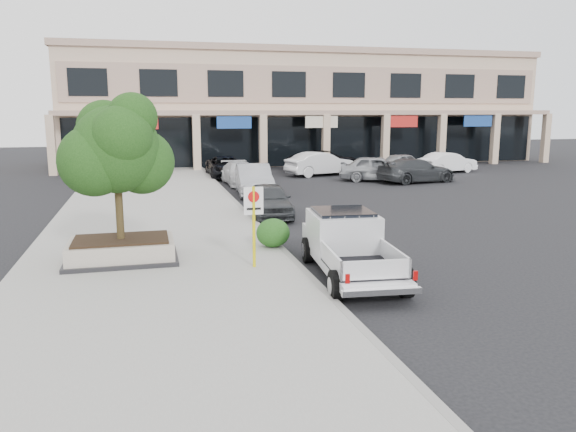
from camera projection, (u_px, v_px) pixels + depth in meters
The scene contains 19 objects.
ground at pixel (351, 267), 16.43m from camera, with size 120.00×120.00×0.00m, color black.
sidewalk at pixel (155, 232), 20.80m from camera, with size 8.00×52.00×0.15m, color gray.
curb at pixel (259, 227), 21.76m from camera, with size 0.20×52.00×0.15m, color gray.
strip_mall at pixel (302, 107), 49.78m from camera, with size 40.55×12.43×9.50m.
planter at pixel (122, 250), 16.55m from camera, with size 3.20×2.20×0.68m.
planter_tree at pixel (121, 150), 16.18m from camera, with size 2.90×2.55×4.00m.
no_parking_sign at pixel (254, 216), 15.68m from camera, with size 0.55×0.09×2.30m.
hedge at pixel (273, 233), 18.17m from camera, with size 1.10×0.99×0.94m, color #1F4614.
pickup_truck at pixel (352, 247), 15.31m from camera, with size 2.02×5.46×1.72m, color silver, non-canonical shape.
curb_car_a at pixel (269, 200), 24.12m from camera, with size 1.69×4.20×1.43m, color #303235.
curb_car_b at pixel (254, 180), 30.31m from camera, with size 1.74×4.99×1.64m, color #A0A1A7.
curb_car_c at pixel (240, 174), 34.36m from camera, with size 1.91×4.70×1.36m, color silver.
curb_car_d at pixel (226, 167), 37.97m from camera, with size 2.37×5.15×1.43m, color black.
lot_car_a at pixel (377, 168), 35.98m from camera, with size 1.94×4.83×1.65m, color #9C9EA3.
lot_car_b at pixel (321, 164), 39.08m from camera, with size 1.74×4.98×1.64m, color silver.
lot_car_c at pixel (416, 171), 35.40m from camera, with size 2.11×5.20×1.51m, color #2E3033.
lot_car_d at pixel (324, 160), 42.16m from camera, with size 2.57×5.57×1.55m, color black.
lot_car_e at pixel (404, 162), 41.35m from camera, with size 1.65×4.11×1.40m, color #989B9F.
lot_car_f at pixel (448, 163), 40.86m from camera, with size 1.57×4.49×1.48m, color white.
Camera 1 is at (-5.69, -14.92, 4.56)m, focal length 35.00 mm.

